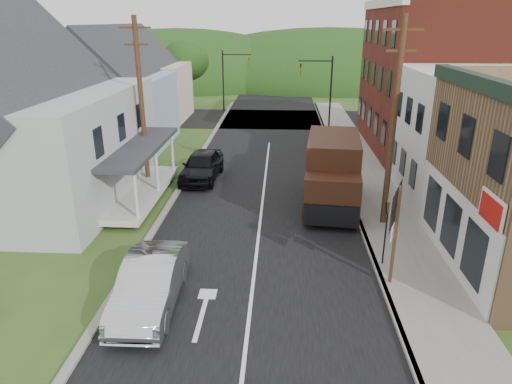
# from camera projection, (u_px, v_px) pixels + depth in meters

# --- Properties ---
(ground) EXTENTS (120.00, 120.00, 0.00)m
(ground) POSITION_uv_depth(u_px,v_px,m) (256.00, 258.00, 17.85)
(ground) COLOR #2D4719
(ground) RESTS_ON ground
(road) EXTENTS (9.00, 90.00, 0.02)m
(road) POSITION_uv_depth(u_px,v_px,m) (265.00, 177.00, 27.19)
(road) COLOR black
(road) RESTS_ON ground
(cross_road) EXTENTS (60.00, 9.00, 0.02)m
(cross_road) POSITION_uv_depth(u_px,v_px,m) (272.00, 119.00, 43.07)
(cross_road) COLOR black
(cross_road) RESTS_ON ground
(sidewalk_right) EXTENTS (2.80, 55.00, 0.15)m
(sidewalk_right) POSITION_uv_depth(u_px,v_px,m) (371.00, 189.00, 24.98)
(sidewalk_right) COLOR slate
(sidewalk_right) RESTS_ON ground
(curb_right) EXTENTS (0.20, 55.00, 0.15)m
(curb_right) POSITION_uv_depth(u_px,v_px,m) (347.00, 188.00, 25.05)
(curb_right) COLOR slate
(curb_right) RESTS_ON ground
(curb_left) EXTENTS (0.30, 55.00, 0.12)m
(curb_left) POSITION_uv_depth(u_px,v_px,m) (181.00, 186.00, 25.54)
(curb_left) COLOR slate
(curb_left) RESTS_ON ground
(storefront_white) EXTENTS (8.00, 7.00, 6.50)m
(storefront_white) POSITION_uv_depth(u_px,v_px,m) (486.00, 136.00, 23.11)
(storefront_white) COLOR silver
(storefront_white) RESTS_ON ground
(storefront_red) EXTENTS (8.00, 12.00, 10.00)m
(storefront_red) POSITION_uv_depth(u_px,v_px,m) (434.00, 78.00, 31.37)
(storefront_red) COLOR maroon
(storefront_red) RESTS_ON ground
(house_gray) EXTENTS (10.20, 12.24, 8.35)m
(house_gray) POSITION_uv_depth(u_px,v_px,m) (21.00, 117.00, 22.59)
(house_gray) COLOR #AFB1B4
(house_gray) RESTS_ON ground
(house_blue) EXTENTS (7.14, 8.16, 7.28)m
(house_blue) POSITION_uv_depth(u_px,v_px,m) (118.00, 95.00, 33.00)
(house_blue) COLOR #94AECB
(house_blue) RESTS_ON ground
(house_cream) EXTENTS (7.14, 8.16, 7.28)m
(house_cream) POSITION_uv_depth(u_px,v_px,m) (146.00, 80.00, 41.44)
(house_cream) COLOR beige
(house_cream) RESTS_ON ground
(utility_pole_right) EXTENTS (1.60, 0.26, 9.00)m
(utility_pole_right) POSITION_uv_depth(u_px,v_px,m) (393.00, 124.00, 19.18)
(utility_pole_right) COLOR #472D19
(utility_pole_right) RESTS_ON ground
(utility_pole_left) EXTENTS (1.60, 0.26, 9.00)m
(utility_pole_left) POSITION_uv_depth(u_px,v_px,m) (141.00, 103.00, 24.02)
(utility_pole_left) COLOR #472D19
(utility_pole_left) RESTS_ON ground
(traffic_signal_right) EXTENTS (2.87, 0.20, 6.00)m
(traffic_signal_right) POSITION_uv_depth(u_px,v_px,m) (323.00, 84.00, 38.25)
(traffic_signal_right) COLOR black
(traffic_signal_right) RESTS_ON ground
(traffic_signal_left) EXTENTS (2.87, 0.20, 6.00)m
(traffic_signal_left) POSITION_uv_depth(u_px,v_px,m) (230.00, 74.00, 45.24)
(traffic_signal_left) COLOR black
(traffic_signal_left) RESTS_ON ground
(tree_left_c) EXTENTS (5.80, 5.80, 8.41)m
(tree_left_c) POSITION_uv_depth(u_px,v_px,m) (27.00, 59.00, 35.43)
(tree_left_c) COLOR #382616
(tree_left_c) RESTS_ON ground
(tree_left_d) EXTENTS (4.80, 4.80, 6.94)m
(tree_left_d) POSITION_uv_depth(u_px,v_px,m) (186.00, 61.00, 46.49)
(tree_left_d) COLOR #382616
(tree_left_d) RESTS_ON ground
(forested_ridge) EXTENTS (90.00, 30.00, 16.00)m
(forested_ridge) POSITION_uv_depth(u_px,v_px,m) (276.00, 82.00, 69.23)
(forested_ridge) COLOR #1A340F
(forested_ridge) RESTS_ON ground
(silver_sedan) EXTENTS (1.80, 4.90, 1.60)m
(silver_sedan) POSITION_uv_depth(u_px,v_px,m) (150.00, 284.00, 14.64)
(silver_sedan) COLOR #BCBDC2
(silver_sedan) RESTS_ON ground
(dark_sedan) EXTENTS (2.25, 4.99, 1.66)m
(dark_sedan) POSITION_uv_depth(u_px,v_px,m) (202.00, 166.00, 26.44)
(dark_sedan) COLOR black
(dark_sedan) RESTS_ON ground
(delivery_van) EXTENTS (3.08, 6.36, 3.43)m
(delivery_van) POSITION_uv_depth(u_px,v_px,m) (332.00, 173.00, 22.30)
(delivery_van) COLOR #32180E
(delivery_van) RESTS_ON ground
(route_sign_cluster) EXTENTS (0.82, 1.92, 3.57)m
(route_sign_cluster) POSITION_uv_depth(u_px,v_px,m) (395.00, 221.00, 15.20)
(route_sign_cluster) COLOR #472D19
(route_sign_cluster) RESTS_ON sidewalk_right
(warning_sign) EXTENTS (0.14, 0.73, 2.63)m
(warning_sign) POSITION_uv_depth(u_px,v_px,m) (386.00, 223.00, 16.61)
(warning_sign) COLOR black
(warning_sign) RESTS_ON sidewalk_right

